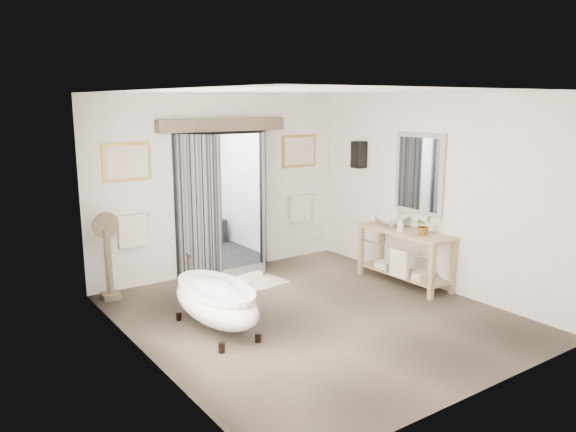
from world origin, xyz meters
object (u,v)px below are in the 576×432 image
Objects in this scene: vanity at (404,252)px; basin at (392,221)px; clawfoot_tub at (216,300)px; rug at (245,284)px.

basin is at bearing 82.85° from vanity.
clawfoot_tub is at bearing 179.28° from vanity.
basin is (2.08, -1.04, 0.93)m from rug.
basin is (3.28, 0.28, 0.54)m from clawfoot_tub.
vanity reaches higher than clawfoot_tub.
basin reaches higher than vanity.
clawfoot_tub reaches higher than rug.
rug is (-2.04, 1.37, -0.50)m from vanity.
clawfoot_tub is 3.34m from basin.
clawfoot_tub is 3.22× the size of basin.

